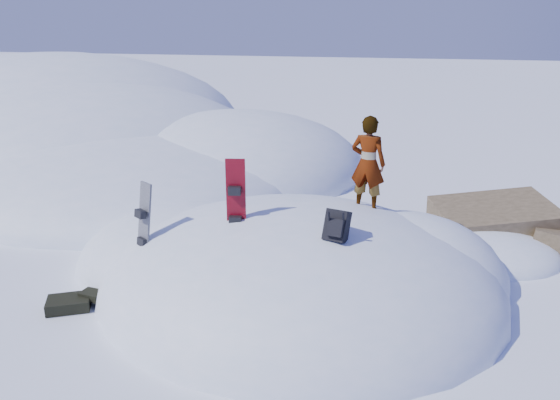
% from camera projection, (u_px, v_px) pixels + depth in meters
% --- Properties ---
extents(ground, '(120.00, 120.00, 0.00)m').
position_uv_depth(ground, '(298.00, 291.00, 9.50)').
color(ground, white).
rests_on(ground, ground).
extents(snow_mound, '(8.00, 6.00, 3.00)m').
position_uv_depth(snow_mound, '(291.00, 284.00, 9.76)').
color(snow_mound, white).
rests_on(snow_mound, ground).
extents(snow_ridge, '(21.50, 18.50, 6.40)m').
position_uv_depth(snow_ridge, '(84.00, 142.00, 20.90)').
color(snow_ridge, white).
rests_on(snow_ridge, ground).
extents(rock_outcrop, '(4.68, 4.41, 1.68)m').
position_uv_depth(rock_outcrop, '(500.00, 244.00, 11.45)').
color(rock_outcrop, '#796245').
rests_on(rock_outcrop, ground).
extents(snowboard_red, '(0.31, 0.19, 1.67)m').
position_uv_depth(snowboard_red, '(236.00, 208.00, 8.76)').
color(snowboard_red, red).
rests_on(snowboard_red, snow_mound).
extents(snowboard_dark, '(0.40, 0.39, 1.63)m').
position_uv_depth(snowboard_dark, '(143.00, 230.00, 9.01)').
color(snowboard_dark, black).
rests_on(snowboard_dark, snow_mound).
extents(backpack, '(0.42, 0.49, 0.56)m').
position_uv_depth(backpack, '(337.00, 226.00, 8.07)').
color(backpack, black).
rests_on(backpack, snow_mound).
extents(gear_pile, '(0.91, 0.72, 0.24)m').
position_uv_depth(gear_pile, '(73.00, 302.00, 8.90)').
color(gear_pile, black).
rests_on(gear_pile, ground).
extents(person, '(0.69, 0.52, 1.69)m').
position_uv_depth(person, '(368.00, 164.00, 9.50)').
color(person, slate).
rests_on(person, snow_mound).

